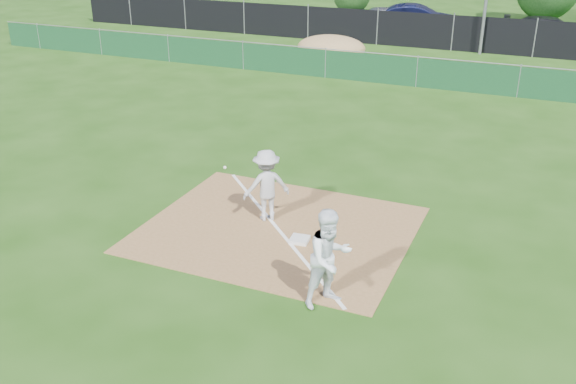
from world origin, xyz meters
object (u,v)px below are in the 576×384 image
object	(u,v)px
car_mid	(417,19)
first_base	(300,240)
car_right	(551,31)
play_at_first	(267,185)
car_left	(390,19)
runner	(330,258)

from	to	relation	value
car_mid	first_base	bearing A→B (deg)	176.88
car_mid	car_right	world-z (taller)	car_mid
play_at_first	car_right	world-z (taller)	play_at_first
play_at_first	first_base	bearing A→B (deg)	-33.05
car_right	play_at_first	bearing A→B (deg)	163.36
first_base	car_left	world-z (taller)	car_left
car_left	car_mid	bearing A→B (deg)	-108.46
runner	first_base	bearing A→B (deg)	69.86
first_base	runner	bearing A→B (deg)	-54.87
car_left	car_mid	world-z (taller)	car_mid
runner	play_at_first	bearing A→B (deg)	77.67
first_base	car_right	xyz separation A→B (m)	(3.92, 25.88, 0.67)
first_base	runner	world-z (taller)	runner
first_base	car_right	bearing A→B (deg)	81.40
runner	car_left	size ratio (longest dim) A/B	0.44
play_at_first	car_right	distance (m)	25.64
car_mid	car_right	distance (m)	7.38
play_at_first	car_left	xyz separation A→B (m)	(-3.90, 25.61, -0.13)
play_at_first	runner	size ratio (longest dim) A/B	0.95
runner	car_mid	size ratio (longest dim) A/B	0.39
car_right	runner	bearing A→B (deg)	169.62
first_base	play_at_first	size ratio (longest dim) A/B	0.22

